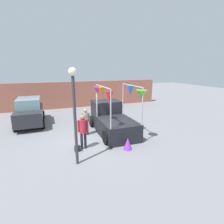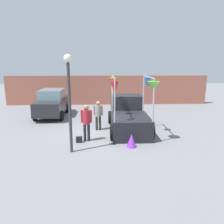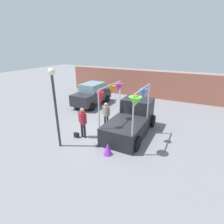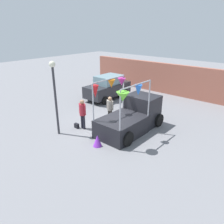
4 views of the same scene
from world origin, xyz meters
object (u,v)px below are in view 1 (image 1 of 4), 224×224
Objects in this scene: person_customer at (83,128)px; folded_kite_bundle_violet at (128,144)px; vendor_truck at (111,118)px; street_lamp at (74,104)px; parked_car at (30,111)px; handbag at (77,149)px; person_vendor at (86,119)px.

folded_kite_bundle_violet is at bearing -23.55° from person_customer.
street_lamp is at bearing -130.74° from vendor_truck.
street_lamp reaches higher than parked_car.
person_customer reaches higher than handbag.
vendor_truck reaches higher than person_customer.
folded_kite_bundle_violet is at bearing 9.60° from street_lamp.
person_customer is 6.28× the size of handbag.
folded_kite_bundle_violet is at bearing -60.31° from person_vendor.
street_lamp is 6.62× the size of folded_kite_bundle_violet.
person_vendor is 0.41× the size of street_lamp.
person_customer is at bearing 67.35° from street_lamp.
person_customer reaches higher than folded_kite_bundle_violet.
person_customer is at bearing 156.45° from folded_kite_bundle_violet.
person_customer is 2.93× the size of folded_kite_bundle_violet.
street_lamp is (-0.20, -1.12, 2.45)m from handbag.
vendor_truck reaches higher than person_vendor.
person_vendor is at bearing -46.51° from parked_car.
vendor_truck is at bearing 39.01° from handbag.
handbag is (-2.52, -2.04, -0.70)m from vendor_truck.
folded_kite_bundle_violet is (2.57, 0.44, -2.29)m from street_lamp.
parked_car is 7.75m from folded_kite_bundle_violet.
street_lamp reaches higher than vendor_truck.
person_customer is 2.08m from street_lamp.
person_vendor is at bearing 119.69° from folded_kite_bundle_violet.
street_lamp is at bearing -170.40° from folded_kite_bundle_violet.
folded_kite_bundle_violet is (-0.15, -2.72, -0.54)m from vendor_truck.
vendor_truck is 5.96m from parked_car.
street_lamp is (-1.06, -3.08, 1.61)m from person_vendor.
person_vendor is 3.63m from street_lamp.
folded_kite_bundle_violet is (4.77, -6.08, -0.64)m from parked_car.
person_customer is 1.01m from handbag.
handbag is 0.47× the size of folded_kite_bundle_violet.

